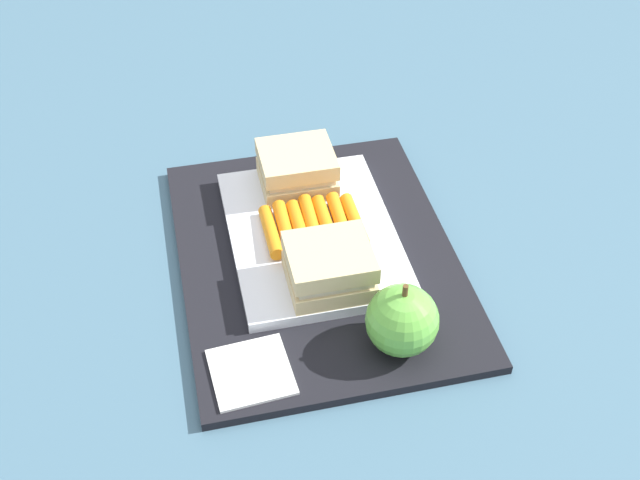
{
  "coord_description": "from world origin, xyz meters",
  "views": [
    {
      "loc": [
        0.57,
        -0.13,
        0.58
      ],
      "look_at": [
        0.01,
        0.0,
        0.04
      ],
      "focal_mm": 44.49,
      "sensor_mm": 36.0,
      "label": 1
    }
  ],
  "objects_px": {
    "sandwich_half_left": "(297,169)",
    "sandwich_half_right": "(329,267)",
    "food_tray": "(312,234)",
    "paper_napkin": "(251,372)",
    "carrot_sticks_bundle": "(313,225)",
    "apple": "(402,320)"
  },
  "relations": [
    {
      "from": "carrot_sticks_bundle",
      "to": "sandwich_half_right",
      "type": "bearing_deg",
      "value": -0.35
    },
    {
      "from": "sandwich_half_left",
      "to": "sandwich_half_right",
      "type": "bearing_deg",
      "value": 0.0
    },
    {
      "from": "paper_napkin",
      "to": "carrot_sticks_bundle",
      "type": "bearing_deg",
      "value": 150.36
    },
    {
      "from": "food_tray",
      "to": "sandwich_half_right",
      "type": "height_order",
      "value": "sandwich_half_right"
    },
    {
      "from": "sandwich_half_left",
      "to": "carrot_sticks_bundle",
      "type": "height_order",
      "value": "sandwich_half_left"
    },
    {
      "from": "sandwich_half_left",
      "to": "carrot_sticks_bundle",
      "type": "xyz_separation_m",
      "value": [
        0.08,
        0.0,
        -0.02
      ]
    },
    {
      "from": "carrot_sticks_bundle",
      "to": "apple",
      "type": "height_order",
      "value": "apple"
    },
    {
      "from": "apple",
      "to": "sandwich_half_left",
      "type": "bearing_deg",
      "value": -168.44
    },
    {
      "from": "food_tray",
      "to": "paper_napkin",
      "type": "bearing_deg",
      "value": -29.44
    },
    {
      "from": "sandwich_half_left",
      "to": "apple",
      "type": "xyz_separation_m",
      "value": [
        0.24,
        0.05,
        -0.0
      ]
    },
    {
      "from": "sandwich_half_left",
      "to": "sandwich_half_right",
      "type": "relative_size",
      "value": 1.0
    },
    {
      "from": "sandwich_half_right",
      "to": "paper_napkin",
      "type": "distance_m",
      "value": 0.13
    },
    {
      "from": "sandwich_half_left",
      "to": "carrot_sticks_bundle",
      "type": "distance_m",
      "value": 0.08
    },
    {
      "from": "apple",
      "to": "paper_napkin",
      "type": "relative_size",
      "value": 1.11
    },
    {
      "from": "carrot_sticks_bundle",
      "to": "paper_napkin",
      "type": "relative_size",
      "value": 1.47
    },
    {
      "from": "food_tray",
      "to": "paper_napkin",
      "type": "xyz_separation_m",
      "value": [
        0.16,
        -0.09,
        -0.0
      ]
    },
    {
      "from": "sandwich_half_left",
      "to": "food_tray",
      "type": "bearing_deg",
      "value": 0.0
    },
    {
      "from": "sandwich_half_right",
      "to": "carrot_sticks_bundle",
      "type": "xyz_separation_m",
      "value": [
        -0.08,
        0.0,
        -0.02
      ]
    },
    {
      "from": "food_tray",
      "to": "carrot_sticks_bundle",
      "type": "relative_size",
      "value": 2.24
    },
    {
      "from": "apple",
      "to": "paper_napkin",
      "type": "xyz_separation_m",
      "value": [
        0.0,
        -0.14,
        -0.03
      ]
    },
    {
      "from": "sandwich_half_left",
      "to": "apple",
      "type": "relative_size",
      "value": 1.03
    },
    {
      "from": "carrot_sticks_bundle",
      "to": "apple",
      "type": "bearing_deg",
      "value": 16.9
    }
  ]
}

